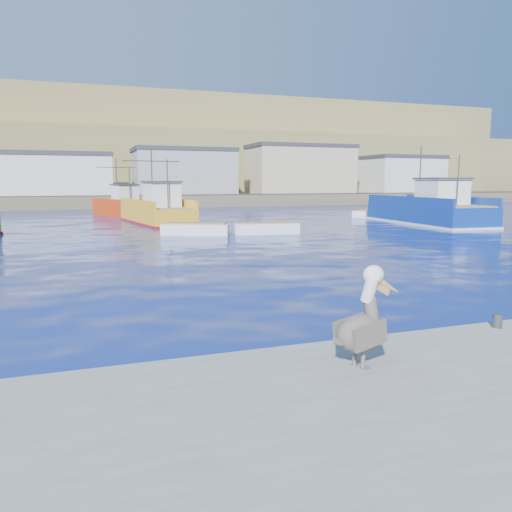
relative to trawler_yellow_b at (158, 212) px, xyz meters
The scene contains 10 objects.
ground 32.36m from the trawler_yellow_b, 91.56° to the right, with size 260.00×260.00×0.00m, color navy.
dock_bollards 35.73m from the trawler_yellow_b, 90.45° to the right, with size 36.20×0.20×0.30m.
far_shore 77.29m from the trawler_yellow_b, 90.65° to the left, with size 200.00×81.00×24.00m.
trawler_yellow_b is the anchor object (origin of this frame).
trawler_blue 23.49m from the trawler_yellow_b, 20.35° to the right, with size 6.22×13.18×6.73m.
boat_orange 11.58m from the trawler_yellow_b, 100.74° to the left, with size 5.65×8.98×6.09m.
skiff_mid 10.51m from the trawler_yellow_b, 83.96° to the right, with size 4.83×3.43×1.00m.
skiff_far 21.26m from the trawler_yellow_b, ahead, with size 3.87×3.87×0.88m.
skiff_extra 12.81m from the trawler_yellow_b, 62.78° to the right, with size 4.68×2.32×0.97m.
pelican 36.81m from the trawler_yellow_b, 92.86° to the right, with size 1.41×0.74×1.74m.
Camera 1 is at (-5.35, -11.51, 3.63)m, focal length 35.00 mm.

